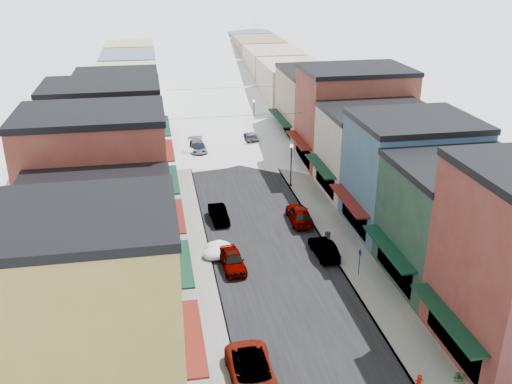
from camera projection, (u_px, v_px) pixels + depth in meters
name	position (u px, v px, depth m)	size (l,w,h in m)	color
road	(214.00, 122.00, 85.92)	(10.00, 160.00, 0.01)	black
sidewalk_left	(170.00, 123.00, 84.79)	(3.20, 160.00, 0.15)	gray
sidewalk_right	(257.00, 119.00, 87.00)	(3.20, 160.00, 0.15)	gray
curb_left	(181.00, 123.00, 85.05)	(0.10, 160.00, 0.15)	slate
curb_right	(247.00, 120.00, 86.74)	(0.10, 160.00, 0.15)	slate
bldg_l_yellow	(87.00, 309.00, 30.70)	(11.30, 8.70, 11.50)	gold
bldg_l_cream	(99.00, 251.00, 38.80)	(11.30, 8.20, 9.50)	#BDAC98
bldg_l_brick_near	(98.00, 187.00, 45.39)	(12.30, 8.20, 12.50)	maroon
bldg_l_grayblue	(112.00, 170.00, 53.86)	(11.30, 9.20, 9.00)	slate
bldg_l_brick_far	(105.00, 133.00, 61.47)	(13.30, 9.20, 11.00)	brown
bldg_l_tan	(119.00, 114.00, 70.90)	(11.30, 11.20, 10.00)	#90765E
bldg_r_green	(460.00, 223.00, 42.76)	(11.30, 9.20, 9.50)	#1A3728
bldg_r_blue	(410.00, 175.00, 50.73)	(11.30, 9.20, 10.50)	#335774
bldg_r_cream	(377.00, 151.00, 59.26)	(12.30, 9.20, 9.00)	#C0B09A
bldg_r_brick_far	(353.00, 116.00, 67.02)	(13.30, 9.20, 11.50)	maroon
bldg_r_tan	(320.00, 105.00, 76.31)	(11.30, 11.20, 9.50)	#A08469
distant_blocks	(199.00, 67.00, 105.24)	(34.00, 55.00, 8.00)	gray
overhead_cables	(224.00, 101.00, 72.19)	(16.40, 15.04, 0.04)	black
car_white_suv	(252.00, 374.00, 33.20)	(2.64, 5.72, 1.59)	white
car_silver_sedan	(232.00, 260.00, 45.68)	(1.74, 4.32, 1.47)	gray
car_dark_hatch	(219.00, 214.00, 53.89)	(1.43, 4.09, 1.35)	black
car_silver_wagon	(197.00, 148.00, 71.90)	(2.21, 5.44, 1.58)	gray
car_green_sedan	(324.00, 249.00, 47.53)	(1.47, 4.23, 1.39)	black
car_gray_suv	(299.00, 214.00, 53.50)	(1.95, 4.86, 1.65)	gray
car_black_sedan	(250.00, 138.00, 75.90)	(2.12, 5.22, 1.52)	black
car_lane_silver	(217.00, 135.00, 77.16)	(1.68, 4.17, 1.42)	#A9ABB1
car_lane_white	(216.00, 98.00, 97.40)	(2.20, 4.76, 1.32)	white
fire_hydrant	(419.00, 381.00, 33.08)	(0.47, 0.36, 0.81)	red
parking_sign	(360.00, 260.00, 44.30)	(0.12, 0.29, 2.20)	black
trash_can	(328.00, 237.00, 49.68)	(0.51, 0.51, 0.87)	#505154
streetlamp_near	(291.00, 160.00, 60.76)	(0.39, 0.39, 4.72)	black
streetlamp_far	(254.00, 110.00, 81.18)	(0.35, 0.35, 4.17)	black
planter_near	(460.00, 376.00, 33.54)	(0.55, 0.48, 0.61)	#3B7032
planter_far	(456.00, 377.00, 33.51)	(0.32, 0.32, 0.57)	#3E662E
snow_pile_near	(215.00, 253.00, 47.35)	(2.13, 2.51, 0.90)	white
snow_pile_mid	(218.00, 247.00, 48.30)	(2.26, 2.59, 0.96)	white
snow_pile_far	(190.00, 153.00, 71.05)	(2.55, 2.77, 1.08)	white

